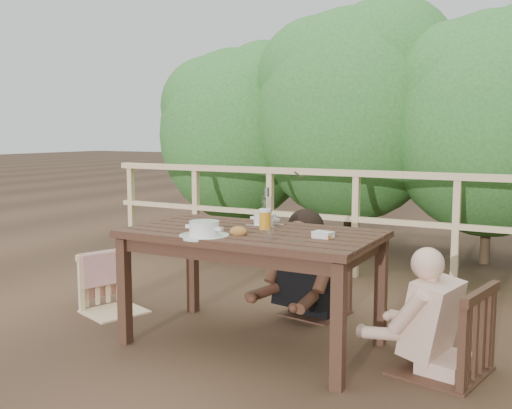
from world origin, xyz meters
The scene contains 16 objects.
ground centered at (0.00, 0.00, 0.00)m, with size 60.00×60.00×0.00m, color brown.
table centered at (0.00, 0.00, 0.36)m, with size 1.57×0.88×0.73m, color #392217.
chair_left centered at (-1.23, 0.07, 0.42)m, with size 0.41×0.41×0.83m, color #D8BA88.
chair_far centered at (0.12, 0.76, 0.43)m, with size 0.43×0.43×0.86m, color #392217.
chair_right centered at (1.16, 0.12, 0.49)m, with size 0.49×0.49×0.98m, color #392217.
woman centered at (0.12, 0.78, 0.61)m, with size 0.50×0.61×1.23m, color black, non-canonical shape.
diner_right centered at (1.19, 0.12, 0.58)m, with size 0.47×0.58×1.16m, color #DCAD96, non-canonical shape.
railing centered at (0.00, 2.00, 0.51)m, with size 5.60×0.10×1.01m, color #D8BA88.
hedge_row centered at (0.40, 3.20, 1.90)m, with size 6.60×1.60×3.80m, color #30652A, non-canonical shape.
soup_near centered at (-0.17, -0.29, 0.78)m, with size 0.30×0.30×0.10m, color silver.
soup_far centered at (-0.05, 0.26, 0.77)m, with size 0.26×0.26×0.09m, color silver.
bread_roll centered at (0.00, -0.18, 0.76)m, with size 0.11×0.09×0.07m, color olive.
beer_glass centered at (0.06, 0.06, 0.80)m, with size 0.08×0.08×0.15m, color orange.
bottle centered at (0.06, 0.09, 0.87)m, with size 0.07×0.07×0.28m, color white.
tumbler centered at (0.24, -0.25, 0.76)m, with size 0.07×0.07×0.08m, color silver.
butter_tub centered at (0.49, -0.02, 0.75)m, with size 0.12×0.08×0.05m, color silver.
Camera 1 is at (1.76, -3.18, 1.35)m, focal length 40.94 mm.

